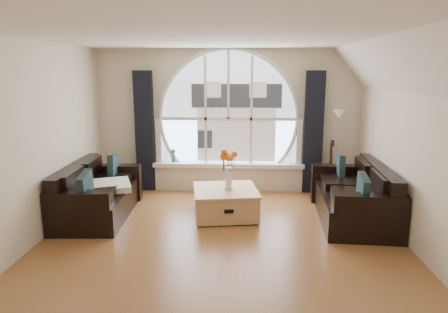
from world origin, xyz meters
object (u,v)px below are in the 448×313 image
vase_flowers (229,165)px  potted_plant (173,156)px  sofa_left (99,192)px  coffee_chest (225,201)px  floor_lamp (337,153)px  guitar (330,167)px  sofa_right (352,195)px

vase_flowers → potted_plant: vase_flowers is taller
sofa_left → coffee_chest: bearing=-0.6°
floor_lamp → potted_plant: 3.09m
coffee_chest → guitar: 2.29m
sofa_left → floor_lamp: size_ratio=1.17×
floor_lamp → guitar: floor_lamp is taller
sofa_left → guitar: bearing=15.7°
sofa_left → coffee_chest: size_ratio=1.88×
coffee_chest → vase_flowers: size_ratio=1.42×
vase_flowers → guitar: bearing=33.4°
sofa_right → potted_plant: sofa_right is taller
guitar → potted_plant: 2.99m
sofa_left → coffee_chest: 2.04m
vase_flowers → guitar: (1.85, 1.22, -0.31)m
sofa_left → potted_plant: same height
coffee_chest → vase_flowers: vase_flowers is taller
floor_lamp → potted_plant: bearing=176.7°
coffee_chest → potted_plant: potted_plant is taller
coffee_chest → floor_lamp: (2.01, 1.23, 0.56)m
coffee_chest → guitar: bearing=24.7°
vase_flowers → guitar: size_ratio=0.66×
floor_lamp → potted_plant: floor_lamp is taller
coffee_chest → vase_flowers: 0.60m
vase_flowers → potted_plant: (-1.13, 1.39, -0.15)m
guitar → potted_plant: (-2.98, 0.17, 0.15)m
sofa_left → floor_lamp: 4.26m
sofa_left → vase_flowers: size_ratio=2.68×
coffee_chest → potted_plant: bearing=118.9°
sofa_right → floor_lamp: 1.37m
sofa_left → vase_flowers: vase_flowers is taller
vase_flowers → floor_lamp: 2.31m
potted_plant → floor_lamp: bearing=-3.3°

